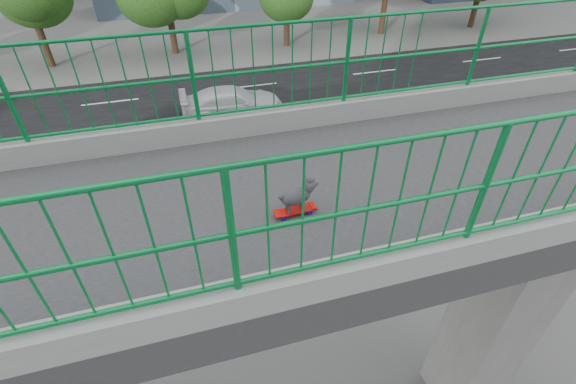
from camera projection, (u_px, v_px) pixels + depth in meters
The scene contains 6 objects.
road at pixel (102, 160), 17.57m from camera, with size 18.00×90.00×0.02m, color black.
skateboard at pixel (295, 211), 4.13m from camera, with size 0.16×0.45×0.06m.
poodle at pixel (297, 195), 4.01m from camera, with size 0.19×0.43×0.35m.
car_0 at pixel (35, 273), 11.57m from camera, with size 1.79×4.44×1.51m, color black.
car_2 at pixel (84, 155), 16.57m from camera, with size 2.39×5.18×1.44m, color silver.
car_3 at pixel (232, 102), 20.44m from camera, with size 2.08×5.12×1.49m, color silver.
Camera 1 is at (3.37, 3.83, 9.74)m, focal length 24.98 mm.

